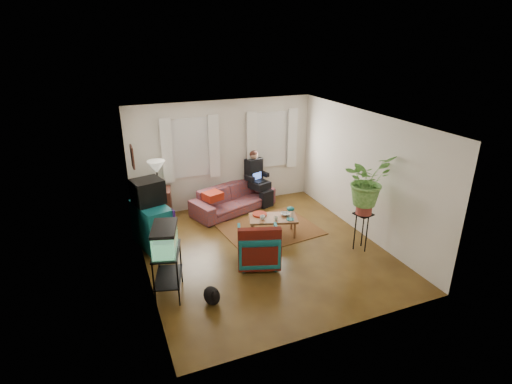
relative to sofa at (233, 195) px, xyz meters
name	(u,v)px	position (x,y,z in m)	size (l,w,h in m)	color
floor	(264,250)	(-0.08, -2.05, -0.41)	(4.50, 5.00, 0.01)	#4F2B14
ceiling	(265,120)	(-0.08, -2.05, 2.19)	(4.50, 5.00, 0.01)	white
wall_back	(223,154)	(-0.08, 0.45, 0.89)	(4.50, 0.01, 2.60)	silver
wall_front	(338,253)	(-0.08, -4.55, 0.89)	(4.50, 0.01, 2.60)	silver
wall_left	(141,208)	(-2.33, -2.05, 0.89)	(0.01, 5.00, 2.60)	silver
wall_right	(364,175)	(2.17, -2.05, 0.89)	(0.01, 5.00, 2.60)	silver
window_left	(190,148)	(-0.88, 0.43, 1.14)	(1.08, 0.04, 1.38)	white
window_right	(271,140)	(1.17, 0.43, 1.14)	(1.08, 0.04, 1.38)	white
curtains_left	(191,149)	(-0.88, 0.35, 1.14)	(1.36, 0.06, 1.50)	white
curtains_right	(272,140)	(1.17, 0.35, 1.14)	(1.36, 0.06, 1.50)	white
picture_frame	(133,157)	(-2.29, -1.20, 1.54)	(0.04, 0.32, 0.40)	#3D2616
area_rug	(270,229)	(0.40, -1.27, -0.40)	(2.00, 1.60, 0.01)	maroon
sofa	(233,195)	(0.00, 0.00, 0.00)	(2.07, 0.82, 0.81)	brown
seated_person	(256,179)	(0.70, 0.25, 0.21)	(0.52, 0.64, 1.23)	black
side_table	(160,205)	(-1.73, 0.11, -0.03)	(0.52, 0.52, 0.75)	#3E2017
table_lamp	(157,176)	(-1.73, 0.11, 0.67)	(0.39, 0.39, 0.69)	white
dresser	(152,226)	(-2.07, -1.05, 0.05)	(0.50, 1.01, 0.91)	#115F6A
crt_tv	(148,192)	(-2.07, -0.95, 0.74)	(0.55, 0.50, 0.48)	black
aquarium_stand	(168,273)	(-2.08, -2.79, 0.01)	(0.41, 0.74, 0.82)	black
aquarium	(165,239)	(-2.08, -2.79, 0.63)	(0.37, 0.67, 0.43)	#7FD899
black_cat	(212,294)	(-1.50, -3.28, -0.24)	(0.26, 0.39, 0.33)	black
armchair	(258,245)	(-0.35, -2.45, -0.02)	(0.74, 0.70, 0.76)	#115B69
serape_throw	(260,245)	(-0.44, -2.73, 0.14)	(0.77, 0.18, 0.63)	#9E0A0A
coffee_table	(273,226)	(0.36, -1.52, -0.20)	(1.00, 0.55, 0.41)	brown
cup_a	(263,218)	(0.12, -1.54, 0.05)	(0.11, 0.11, 0.09)	white
cup_b	(276,219)	(0.35, -1.69, 0.05)	(0.09, 0.09, 0.09)	beige
bowl	(285,214)	(0.65, -1.52, 0.03)	(0.20, 0.20, 0.05)	white
snack_tray	(260,214)	(0.14, -1.31, 0.03)	(0.31, 0.31, 0.04)	#B21414
birdcage	(290,213)	(0.65, -1.76, 0.15)	(0.16, 0.16, 0.29)	#115B6B
plant_stand	(361,231)	(1.73, -2.72, -0.02)	(0.33, 0.33, 0.78)	black
potted_plant	(366,188)	(1.73, -2.72, 0.91)	(0.89, 0.77, 0.99)	#599947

